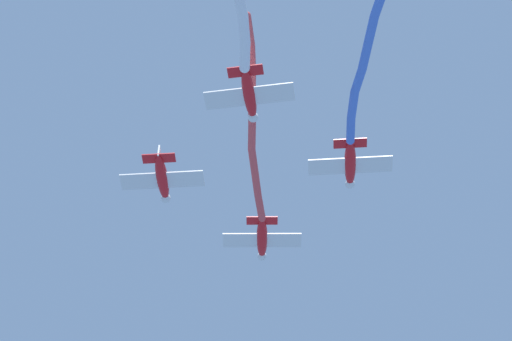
% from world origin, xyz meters
% --- Properties ---
extents(airplane_lead, '(8.00, 6.16, 1.99)m').
position_xyz_m(airplane_lead, '(2.58, 6.85, 70.44)').
color(airplane_lead, red).
extents(smoke_trail_lead, '(9.09, 19.46, 4.46)m').
position_xyz_m(smoke_trail_lead, '(-2.65, -5.10, 72.25)').
color(smoke_trail_lead, '#DB4C4C').
extents(airplane_left_wing, '(7.92, 6.14, 1.99)m').
position_xyz_m(airplane_left_wing, '(-9.04, 2.35, 70.04)').
color(airplane_left_wing, red).
extents(airplane_right_wing, '(7.92, 6.14, 1.99)m').
position_xyz_m(airplane_right_wing, '(7.08, -4.78, 70.74)').
color(airplane_right_wing, red).
extents(smoke_trail_right_wing, '(5.21, 21.49, 2.53)m').
position_xyz_m(smoke_trail_right_wing, '(3.21, -17.61, 70.09)').
color(smoke_trail_right_wing, '#4C75DB').
extents(airplane_slot, '(7.80, 6.09, 1.99)m').
position_xyz_m(airplane_slot, '(-4.54, -9.28, 70.24)').
color(airplane_slot, red).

